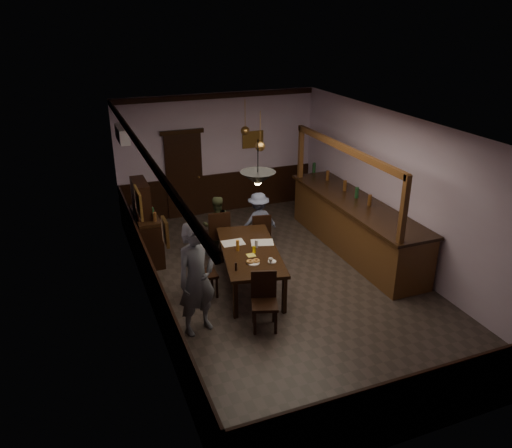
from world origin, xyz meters
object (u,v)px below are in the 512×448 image
chair_near (264,298)px  person_standing (197,279)px  dining_table (250,253)px  pendant_iron (258,179)px  person_seated_right (258,221)px  coffee_cup (271,260)px  pendant_brass_far (245,131)px  chair_side (201,271)px  person_seated_left (217,225)px  chair_far_left (219,232)px  soda_can (254,250)px  bar_counter (355,225)px  sideboard (146,228)px  pendant_brass_mid (260,146)px  chair_far_right (261,232)px

chair_near → person_standing: bearing=-177.0°
dining_table → chair_near: 1.33m
pendant_iron → person_seated_right: bearing=68.0°
dining_table → person_seated_right: (0.74, 1.43, -0.05)m
coffee_cup → pendant_brass_far: size_ratio=0.10×
dining_table → pendant_brass_far: bearing=71.2°
chair_side → pendant_brass_far: 3.77m
person_seated_left → person_seated_right: 0.90m
chair_far_left → soda_can: bearing=104.2°
bar_counter → pendant_iron: (-2.77, -1.38, 1.78)m
sideboard → pendant_brass_mid: size_ratio=2.09×
dining_table → coffee_cup: coffee_cup is taller
chair_near → chair_side: (-0.70, 1.27, -0.02)m
chair_side → person_seated_right: (1.69, 1.47, 0.13)m
chair_far_left → person_seated_left: (0.05, 0.28, 0.05)m
chair_side → pendant_iron: 2.17m
pendant_iron → bar_counter: bearing=26.5°
person_seated_left → bar_counter: bearing=158.6°
chair_side → sideboard: size_ratio=0.55×
soda_can → pendant_iron: bearing=-105.9°
dining_table → pendant_brass_far: 3.29m
chair_far_left → coffee_cup: 1.98m
soda_can → person_seated_left: bearing=95.6°
chair_far_left → pendant_brass_far: pendant_brass_far is taller
dining_table → chair_far_right: 1.36m
chair_side → bar_counter: bearing=-79.6°
person_seated_left → sideboard: (-1.44, 0.23, 0.05)m
pendant_brass_far → chair_far_left: bearing=-128.8°
soda_can → pendant_brass_mid: 2.19m
person_seated_left → pendant_brass_far: pendant_brass_far is taller
chair_far_left → person_standing: bearing=71.0°
pendant_iron → person_standing: bearing=-167.9°
sideboard → person_standing: bearing=-83.7°
chair_near → chair_side: chair_near is taller
coffee_cup → pendant_brass_mid: pendant_brass_mid is taller
sideboard → bar_counter: 4.38m
chair_far_left → pendant_brass_mid: 1.95m
soda_can → sideboard: 2.56m
chair_far_left → chair_near: (-0.06, -2.62, -0.05)m
sideboard → bar_counter: (4.20, -1.25, -0.08)m
person_standing → bar_counter: bar_counter is taller
soda_can → bar_counter: 2.70m
chair_side → pendant_iron: size_ratio=1.27×
chair_far_right → person_seated_left: size_ratio=0.73×
chair_far_left → chair_side: chair_far_left is taller
person_seated_right → sideboard: 2.36m
person_standing → soda_can: bearing=15.4°
person_seated_right → bar_counter: 2.06m
soda_can → bar_counter: bearing=15.9°
pendant_iron → dining_table: bearing=78.9°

